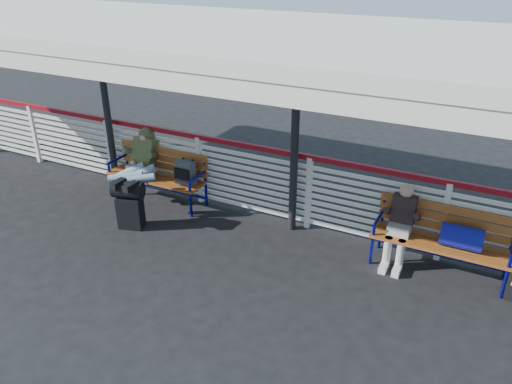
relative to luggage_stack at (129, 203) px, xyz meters
The scene contains 8 objects.
ground 0.91m from the luggage_stack, 51.76° to the right, with size 60.00×60.00×0.00m, color black.
fence 1.39m from the luggage_stack, 68.90° to the left, with size 12.08×0.08×1.24m.
canopy 2.66m from the luggage_stack, 26.27° to the left, with size 12.60×3.60×3.16m.
luggage_stack is the anchor object (origin of this frame).
bench_left 1.02m from the luggage_stack, 92.32° to the left, with size 1.80×0.56×0.92m.
bench_right 4.74m from the luggage_stack, 12.05° to the left, with size 1.80×0.56×0.92m.
traveler_man 0.78m from the luggage_stack, 118.29° to the left, with size 0.94×1.56×0.77m.
companion_person 4.09m from the luggage_stack, 13.34° to the left, with size 0.32×0.66×1.15m.
Camera 1 is at (4.44, -4.64, 4.01)m, focal length 35.00 mm.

